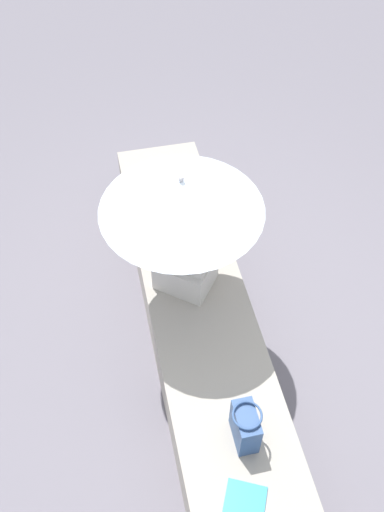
{
  "coord_description": "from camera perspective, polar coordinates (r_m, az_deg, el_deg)",
  "views": [
    {
      "loc": [
        1.95,
        -0.47,
        3.33
      ],
      "look_at": [
        -0.08,
        -0.03,
        0.83
      ],
      "focal_mm": 38.37,
      "sensor_mm": 36.0,
      "label": 1
    }
  ],
  "objects": [
    {
      "name": "tote_bag_canvas",
      "position": [
        2.95,
        5.57,
        -17.24
      ],
      "size": [
        0.2,
        0.15,
        0.27
      ],
      "color": "#335184",
      "rests_on": "stone_bench"
    },
    {
      "name": "stone_bench",
      "position": [
        3.68,
        0.65,
        -6.8
      ],
      "size": [
        3.12,
        0.64,
        0.48
      ],
      "primitive_type": "cube",
      "color": "#A8A093",
      "rests_on": "ground"
    },
    {
      "name": "ground_plane",
      "position": [
        3.89,
        0.62,
        -8.74
      ],
      "size": [
        14.0,
        14.0,
        0.0
      ],
      "primitive_type": "plane",
      "color": "slate"
    },
    {
      "name": "parasol",
      "position": [
        2.85,
        -1.11,
        6.33
      ],
      "size": [
        0.89,
        0.89,
        1.0
      ],
      "color": "#B7B7BC",
      "rests_on": "stone_bench"
    },
    {
      "name": "shoulder_bag_spare",
      "position": [
        3.74,
        -2.54,
        4.73
      ],
      "size": [
        0.29,
        0.22,
        0.37
      ],
      "color": "brown",
      "rests_on": "stone_bench"
    },
    {
      "name": "handbag_black",
      "position": [
        3.99,
        -3.53,
        7.38
      ],
      "size": [
        0.24,
        0.18,
        0.29
      ],
      "color": "#B2333D",
      "rests_on": "stone_bench"
    },
    {
      "name": "person_seated",
      "position": [
        3.27,
        -0.73,
        1.42
      ],
      "size": [
        0.44,
        0.49,
        0.9
      ],
      "color": "beige",
      "rests_on": "stone_bench"
    },
    {
      "name": "magazine",
      "position": [
        2.95,
        5.36,
        -25.0
      ],
      "size": [
        0.34,
        0.3,
        0.01
      ],
      "primitive_type": "cube",
      "rotation": [
        0.0,
        0.0,
        -0.45
      ],
      "color": "#339ED1",
      "rests_on": "stone_bench"
    }
  ]
}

